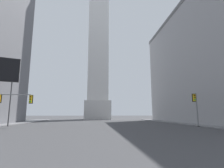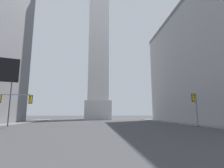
# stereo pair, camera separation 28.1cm
# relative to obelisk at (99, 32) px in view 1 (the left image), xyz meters

# --- Properties ---
(obelisk) EXTENTS (9.07, 9.07, 69.13)m
(obelisk) POSITION_rel_obelisk_xyz_m (0.00, 0.00, 0.00)
(obelisk) COLOR silver
(obelisk) RESTS_ON ground_plane
(traffic_light_mid_left) EXTENTS (5.28, 0.52, 4.91)m
(traffic_light_mid_left) POSITION_rel_obelisk_xyz_m (-13.72, -35.57, -29.26)
(traffic_light_mid_left) COLOR slate
(traffic_light_mid_left) RESTS_ON ground_plane
(traffic_light_mid_right) EXTENTS (0.76, 0.52, 5.19)m
(traffic_light_mid_right) POSITION_rel_obelisk_xyz_m (14.83, -36.78, -29.58)
(traffic_light_mid_right) COLOR slate
(traffic_light_mid_right) RESTS_ON ground_plane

